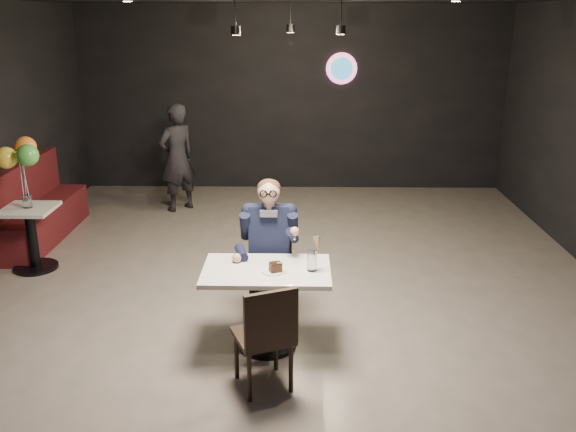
{
  "coord_description": "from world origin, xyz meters",
  "views": [
    {
      "loc": [
        0.12,
        -5.64,
        2.83
      ],
      "look_at": [
        0.02,
        -0.21,
        1.03
      ],
      "focal_mm": 38.0,
      "sensor_mm": 36.0,
      "label": 1
    }
  ],
  "objects_px": {
    "sundae_glass": "(312,260)",
    "balloon_vase": "(27,201)",
    "main_table": "(267,308)",
    "side_table": "(33,240)",
    "chair_near": "(263,334)",
    "passerby": "(177,158)",
    "booth_bench": "(40,202)",
    "chair_far": "(270,274)",
    "seated_man": "(270,249)"
  },
  "relations": [
    {
      "from": "main_table",
      "to": "side_table",
      "type": "relative_size",
      "value": 1.56
    },
    {
      "from": "side_table",
      "to": "booth_bench",
      "type": "bearing_deg",
      "value": 106.7
    },
    {
      "from": "chair_near",
      "to": "side_table",
      "type": "bearing_deg",
      "value": 118.16
    },
    {
      "from": "side_table",
      "to": "balloon_vase",
      "type": "height_order",
      "value": "balloon_vase"
    },
    {
      "from": "passerby",
      "to": "balloon_vase",
      "type": "bearing_deg",
      "value": 17.64
    },
    {
      "from": "chair_far",
      "to": "chair_near",
      "type": "distance_m",
      "value": 1.16
    },
    {
      "from": "passerby",
      "to": "seated_man",
      "type": "bearing_deg",
      "value": 70.18
    },
    {
      "from": "side_table",
      "to": "balloon_vase",
      "type": "distance_m",
      "value": 0.47
    },
    {
      "from": "seated_man",
      "to": "chair_far",
      "type": "bearing_deg",
      "value": -90.0
    },
    {
      "from": "main_table",
      "to": "sundae_glass",
      "type": "xyz_separation_m",
      "value": [
        0.39,
        -0.03,
        0.47
      ]
    },
    {
      "from": "seated_man",
      "to": "booth_bench",
      "type": "bearing_deg",
      "value": 145.29
    },
    {
      "from": "main_table",
      "to": "balloon_vase",
      "type": "bearing_deg",
      "value": 148.78
    },
    {
      "from": "seated_man",
      "to": "side_table",
      "type": "distance_m",
      "value": 3.04
    },
    {
      "from": "chair_near",
      "to": "balloon_vase",
      "type": "distance_m",
      "value": 3.64
    },
    {
      "from": "passerby",
      "to": "sundae_glass",
      "type": "bearing_deg",
      "value": 71.72
    },
    {
      "from": "chair_near",
      "to": "passerby",
      "type": "xyz_separation_m",
      "value": [
        -1.54,
        4.61,
        0.34
      ]
    },
    {
      "from": "seated_man",
      "to": "side_table",
      "type": "relative_size",
      "value": 2.04
    },
    {
      "from": "chair_near",
      "to": "passerby",
      "type": "height_order",
      "value": "passerby"
    },
    {
      "from": "seated_man",
      "to": "booth_bench",
      "type": "height_order",
      "value": "seated_man"
    },
    {
      "from": "main_table",
      "to": "balloon_vase",
      "type": "relative_size",
      "value": 7.34
    },
    {
      "from": "sundae_glass",
      "to": "balloon_vase",
      "type": "height_order",
      "value": "sundae_glass"
    },
    {
      "from": "sundae_glass",
      "to": "balloon_vase",
      "type": "xyz_separation_m",
      "value": [
        -3.19,
        1.72,
        -0.02
      ]
    },
    {
      "from": "sundae_glass",
      "to": "balloon_vase",
      "type": "bearing_deg",
      "value": 151.59
    },
    {
      "from": "chair_near",
      "to": "sundae_glass",
      "type": "height_order",
      "value": "sundae_glass"
    },
    {
      "from": "chair_near",
      "to": "side_table",
      "type": "height_order",
      "value": "chair_near"
    },
    {
      "from": "chair_near",
      "to": "sundae_glass",
      "type": "xyz_separation_m",
      "value": [
        0.39,
        0.58,
        0.38
      ]
    },
    {
      "from": "main_table",
      "to": "chair_near",
      "type": "xyz_separation_m",
      "value": [
        -0.0,
        -0.61,
        0.09
      ]
    },
    {
      "from": "chair_far",
      "to": "main_table",
      "type": "bearing_deg",
      "value": -90.0
    },
    {
      "from": "balloon_vase",
      "to": "passerby",
      "type": "distance_m",
      "value": 2.63
    },
    {
      "from": "side_table",
      "to": "chair_near",
      "type": "bearing_deg",
      "value": -39.45
    },
    {
      "from": "main_table",
      "to": "chair_near",
      "type": "bearing_deg",
      "value": -90.0
    },
    {
      "from": "booth_bench",
      "to": "passerby",
      "type": "relative_size",
      "value": 1.27
    },
    {
      "from": "chair_far",
      "to": "balloon_vase",
      "type": "height_order",
      "value": "chair_far"
    },
    {
      "from": "chair_far",
      "to": "balloon_vase",
      "type": "bearing_deg",
      "value": 157.74
    },
    {
      "from": "side_table",
      "to": "passerby",
      "type": "bearing_deg",
      "value": 61.47
    },
    {
      "from": "chair_far",
      "to": "passerby",
      "type": "height_order",
      "value": "passerby"
    },
    {
      "from": "main_table",
      "to": "side_table",
      "type": "xyz_separation_m",
      "value": [
        -2.8,
        1.69,
        -0.02
      ]
    },
    {
      "from": "chair_near",
      "to": "balloon_vase",
      "type": "height_order",
      "value": "chair_near"
    },
    {
      "from": "sundae_glass",
      "to": "main_table",
      "type": "bearing_deg",
      "value": 175.84
    },
    {
      "from": "chair_far",
      "to": "chair_near",
      "type": "height_order",
      "value": "same"
    },
    {
      "from": "chair_far",
      "to": "sundae_glass",
      "type": "relative_size",
      "value": 4.85
    },
    {
      "from": "chair_near",
      "to": "sundae_glass",
      "type": "bearing_deg",
      "value": 33.63
    },
    {
      "from": "booth_bench",
      "to": "side_table",
      "type": "height_order",
      "value": "booth_bench"
    },
    {
      "from": "booth_bench",
      "to": "side_table",
      "type": "distance_m",
      "value": 1.06
    },
    {
      "from": "chair_near",
      "to": "balloon_vase",
      "type": "relative_size",
      "value": 6.14
    },
    {
      "from": "chair_far",
      "to": "seated_man",
      "type": "bearing_deg",
      "value": 90.0
    },
    {
      "from": "main_table",
      "to": "seated_man",
      "type": "xyz_separation_m",
      "value": [
        -0.0,
        0.55,
        0.34
      ]
    },
    {
      "from": "chair_near",
      "to": "seated_man",
      "type": "relative_size",
      "value": 0.64
    },
    {
      "from": "main_table",
      "to": "balloon_vase",
      "type": "distance_m",
      "value": 3.3
    },
    {
      "from": "chair_far",
      "to": "side_table",
      "type": "xyz_separation_m",
      "value": [
        -2.8,
        1.14,
        -0.11
      ]
    }
  ]
}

